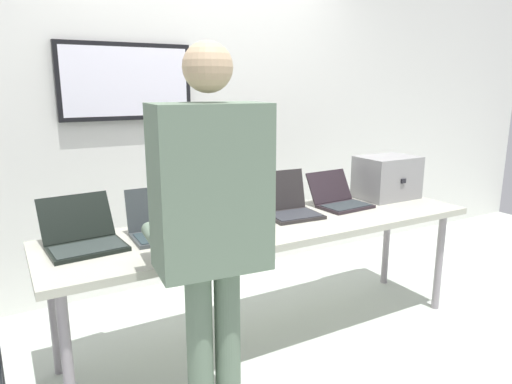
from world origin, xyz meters
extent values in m
cube|color=#B4BDB1|center=(0.00, 0.00, -0.02)|extent=(8.00, 8.00, 0.04)
cube|color=silver|center=(0.00, 1.13, 1.30)|extent=(8.00, 0.06, 2.59)
cube|color=black|center=(-0.54, 1.08, 1.56)|extent=(0.92, 0.05, 0.53)
cube|color=white|center=(-0.54, 1.06, 1.56)|extent=(0.86, 0.02, 0.47)
cube|color=#AEAD9C|center=(0.00, 0.00, 0.72)|extent=(2.62, 0.70, 0.04)
cylinder|color=gray|center=(-1.21, -0.25, 0.35)|extent=(0.05, 0.05, 0.70)
cylinder|color=gray|center=(1.21, -0.25, 0.35)|extent=(0.05, 0.05, 0.70)
cylinder|color=gray|center=(-1.21, 0.25, 0.35)|extent=(0.05, 0.05, 0.70)
cylinder|color=gray|center=(1.21, 0.25, 0.35)|extent=(0.05, 0.05, 0.70)
cube|color=gray|center=(1.05, 0.13, 0.89)|extent=(0.41, 0.30, 0.30)
cube|color=black|center=(1.05, -0.02, 0.89)|extent=(0.04, 0.01, 0.03)
cube|color=black|center=(-1.04, 0.05, 0.75)|extent=(0.38, 0.28, 0.02)
cube|color=#2A3230|center=(-1.04, 0.03, 0.77)|extent=(0.35, 0.23, 0.00)
cube|color=black|center=(-1.06, 0.23, 0.87)|extent=(0.37, 0.16, 0.22)
cube|color=#202130|center=(-1.06, 0.24, 0.87)|extent=(0.34, 0.14, 0.19)
cube|color=#363C3E|center=(-0.65, 0.04, 0.75)|extent=(0.33, 0.25, 0.02)
cube|color=#263437|center=(-0.65, 0.03, 0.77)|extent=(0.30, 0.20, 0.00)
cube|color=#363C3E|center=(-0.65, 0.18, 0.88)|extent=(0.32, 0.06, 0.23)
cube|color=black|center=(-0.65, 0.18, 0.88)|extent=(0.29, 0.05, 0.20)
cube|color=#333440|center=(-0.21, 0.06, 0.75)|extent=(0.32, 0.23, 0.02)
cube|color=#2D3531|center=(-0.21, 0.05, 0.77)|extent=(0.29, 0.18, 0.00)
cube|color=#333440|center=(-0.21, 0.22, 0.86)|extent=(0.32, 0.11, 0.20)
cube|color=black|center=(-0.21, 0.22, 0.86)|extent=(0.29, 0.09, 0.17)
cube|color=#282424|center=(0.18, 0.04, 0.75)|extent=(0.34, 0.28, 0.02)
cube|color=#2C2E33|center=(0.18, 0.03, 0.77)|extent=(0.31, 0.22, 0.00)
cube|color=#282424|center=(0.19, 0.20, 0.89)|extent=(0.32, 0.09, 0.25)
cube|color=white|center=(0.19, 0.20, 0.88)|extent=(0.30, 0.08, 0.22)
cube|color=black|center=(0.60, 0.05, 0.75)|extent=(0.35, 0.25, 0.02)
cube|color=#293032|center=(0.61, 0.04, 0.77)|extent=(0.32, 0.20, 0.00)
cube|color=black|center=(0.59, 0.22, 0.86)|extent=(0.34, 0.13, 0.20)
cube|color=#33477F|center=(0.59, 0.22, 0.86)|extent=(0.31, 0.11, 0.17)
cylinder|color=slate|center=(-0.73, -0.62, 0.41)|extent=(0.12, 0.12, 0.83)
cylinder|color=slate|center=(-0.61, -0.64, 0.41)|extent=(0.12, 0.12, 0.83)
cube|color=slate|center=(-0.67, -0.63, 1.15)|extent=(0.46, 0.30, 0.65)
sphere|color=tan|center=(-0.67, -0.63, 1.61)|extent=(0.19, 0.19, 0.19)
cylinder|color=slate|center=(-0.80, -0.33, 0.88)|extent=(0.10, 0.33, 0.07)
cylinder|color=slate|center=(-0.48, -0.36, 0.88)|extent=(0.10, 0.33, 0.07)
camera|label=1|loc=(-1.38, -2.25, 1.54)|focal=32.48mm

